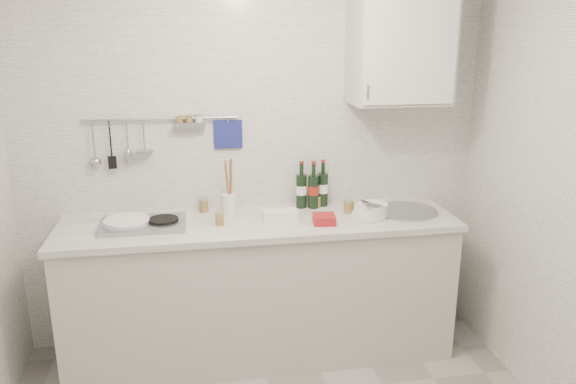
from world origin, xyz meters
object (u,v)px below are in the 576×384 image
Objects in this scene: plate_stack_sink at (370,211)px; utensil_crock at (230,201)px; wine_bottles at (313,184)px; plate_stack_hob at (125,224)px; wall_cabinet at (401,46)px.

utensil_crock is (-0.86, 0.20, 0.04)m from plate_stack_sink.
wine_bottles is at bearing 139.98° from plate_stack_sink.
plate_stack_sink is at bearing -13.05° from utensil_crock.
plate_stack_hob is at bearing -169.43° from wine_bottles.
wall_cabinet is at bearing 4.42° from plate_stack_hob.
utensil_crock is (-0.55, -0.06, -0.07)m from wine_bottles.
utensil_crock is (-1.07, 0.02, -0.94)m from wall_cabinet.
utensil_crock reaches higher than plate_stack_sink.
wall_cabinet reaches higher than utensil_crock.
wall_cabinet is 1.98m from plate_stack_hob.
wine_bottles is at bearing 6.58° from utensil_crock.
wine_bottles is (1.18, 0.22, 0.13)m from plate_stack_hob.
wall_cabinet reaches higher than plate_stack_sink.
utensil_crock is at bearing 178.67° from wall_cabinet.
wine_bottles is at bearing 170.42° from wall_cabinet.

